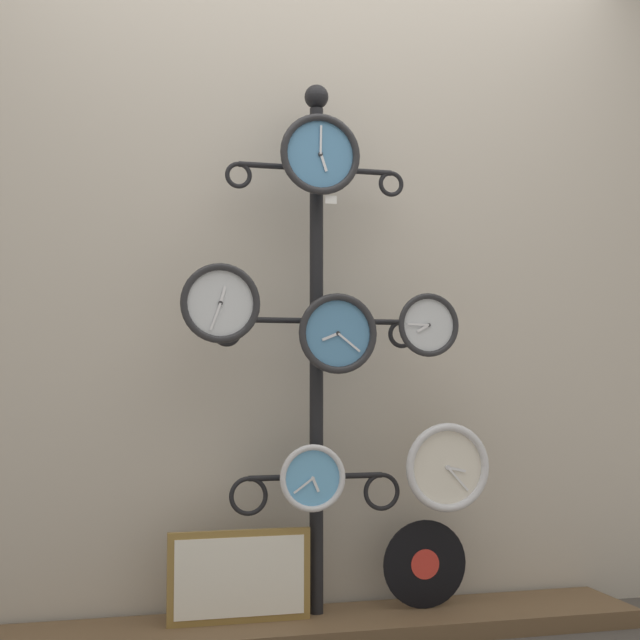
{
  "coord_description": "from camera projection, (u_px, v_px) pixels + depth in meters",
  "views": [
    {
      "loc": [
        -0.75,
        -2.57,
        0.85
      ],
      "look_at": [
        0.0,
        0.36,
        1.05
      ],
      "focal_mm": 50.0,
      "sensor_mm": 36.0,
      "label": 1
    }
  ],
  "objects": [
    {
      "name": "shop_wall",
      "position": [
        306.0,
        229.0,
        3.25
      ],
      "size": [
        4.4,
        0.04,
        2.8
      ],
      "color": "#BCB2A3",
      "rests_on": "ground_plane"
    },
    {
      "name": "low_shelf",
      "position": [
        321.0,
        627.0,
        2.95
      ],
      "size": [
        2.2,
        0.36,
        0.06
      ],
      "color": "brown",
      "rests_on": "ground_plane"
    },
    {
      "name": "display_stand",
      "position": [
        316.0,
        431.0,
        3.05
      ],
      "size": [
        0.72,
        0.4,
        1.88
      ],
      "color": "black",
      "rests_on": "ground_plane"
    },
    {
      "name": "clock_top_center",
      "position": [
        320.0,
        155.0,
        3.02
      ],
      "size": [
        0.28,
        0.04,
        0.28
      ],
      "color": "#4C84B2"
    },
    {
      "name": "clock_middle_left",
      "position": [
        220.0,
        303.0,
        2.9
      ],
      "size": [
        0.26,
        0.04,
        0.26
      ],
      "color": "silver"
    },
    {
      "name": "clock_middle_center",
      "position": [
        338.0,
        334.0,
        2.98
      ],
      "size": [
        0.27,
        0.04,
        0.27
      ],
      "color": "#4C84B2"
    },
    {
      "name": "clock_middle_right",
      "position": [
        428.0,
        325.0,
        3.07
      ],
      "size": [
        0.22,
        0.04,
        0.22
      ],
      "color": "silver"
    },
    {
      "name": "clock_bottom_center",
      "position": [
        312.0,
        478.0,
        2.95
      ],
      "size": [
        0.22,
        0.04,
        0.22
      ],
      "color": "#60A8DB"
    },
    {
      "name": "clock_bottom_right",
      "position": [
        447.0,
        467.0,
        3.06
      ],
      "size": [
        0.3,
        0.04,
        0.3
      ],
      "color": "silver"
    },
    {
      "name": "vinyl_record",
      "position": [
        425.0,
        564.0,
        3.08
      ],
      "size": [
        0.3,
        0.01,
        0.3
      ],
      "color": "black",
      "rests_on": "low_shelf"
    },
    {
      "name": "picture_frame",
      "position": [
        240.0,
        577.0,
        2.9
      ],
      "size": [
        0.47,
        0.02,
        0.3
      ],
      "color": "olive",
      "rests_on": "low_shelf"
    },
    {
      "name": "price_tag_upper",
      "position": [
        331.0,
        200.0,
        3.02
      ],
      "size": [
        0.04,
        0.0,
        0.03
      ],
      "color": "white"
    }
  ]
}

